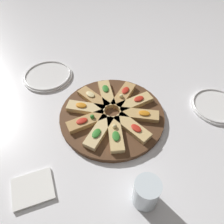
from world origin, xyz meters
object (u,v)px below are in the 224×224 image
(serving_board, at_px, (112,115))
(plate_left, at_px, (48,76))
(napkin_stack, at_px, (33,189))
(water_glass, at_px, (146,193))
(plate_right, at_px, (217,106))

(serving_board, distance_m, plate_left, 0.40)
(serving_board, height_order, napkin_stack, serving_board)
(serving_board, relative_size, plate_left, 1.81)
(water_glass, bearing_deg, napkin_stack, 162.09)
(plate_left, xyz_separation_m, plate_right, (0.68, -0.36, 0.00))
(serving_board, distance_m, plate_right, 0.44)
(plate_right, bearing_deg, serving_board, 174.09)
(serving_board, height_order, plate_left, serving_board)
(napkin_stack, bearing_deg, plate_right, 14.33)
(serving_board, relative_size, napkin_stack, 3.33)
(water_glass, xyz_separation_m, napkin_stack, (-0.33, 0.11, -0.05))
(water_glass, relative_size, napkin_stack, 0.84)
(plate_left, relative_size, water_glass, 2.20)
(plate_left, distance_m, napkin_stack, 0.55)
(water_glass, distance_m, napkin_stack, 0.35)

